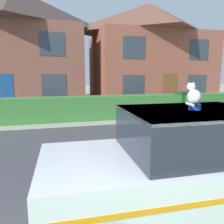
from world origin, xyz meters
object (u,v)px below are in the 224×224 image
Objects in this scene: house_right at (148,53)px; house_left at (18,48)px; cat at (193,95)px; wheelie_bin at (182,104)px; police_car at (179,163)px.

house_left is at bearing 178.90° from house_right.
house_left is (-4.19, 13.09, 2.02)m from cat.
police_car is at bearing -136.32° from wheelie_bin.
house_left reaches higher than wheelie_bin.
police_car is 3.31× the size of wheelie_bin.
house_left is 9.11m from house_right.
cat is (0.14, -0.06, 1.03)m from police_car.
house_left reaches higher than police_car.
cat is at bearing -72.26° from house_left.
cat is 0.29× the size of wheelie_bin.
police_car is at bearing -72.73° from house_left.
wheelie_bin is (-0.71, -5.97, -3.05)m from house_right.
cat is 0.04× the size of house_left.
police_car is 11.43× the size of cat.
house_right is 7.05× the size of wheelie_bin.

